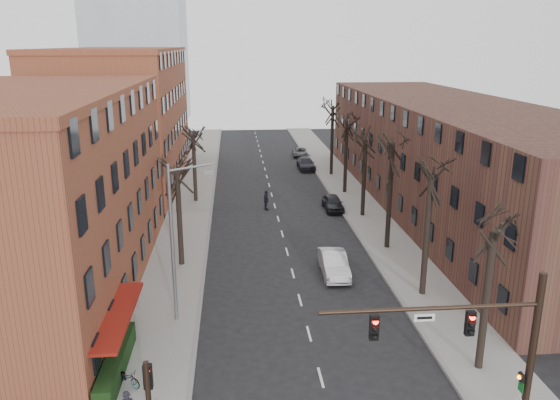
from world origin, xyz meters
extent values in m
cube|color=gray|center=(-8.00, 35.00, 0.07)|extent=(4.00, 90.00, 0.15)
cube|color=gray|center=(8.00, 35.00, 0.07)|extent=(4.00, 90.00, 0.15)
cube|color=brown|center=(-16.00, 15.00, 6.00)|extent=(12.00, 26.00, 12.00)
cube|color=brown|center=(-16.00, 44.00, 7.00)|extent=(12.00, 28.00, 14.00)
cube|color=#4D2F24|center=(16.00, 30.00, 5.00)|extent=(12.00, 50.00, 10.00)
cube|color=maroon|center=(-9.40, 6.00, 0.00)|extent=(1.20, 7.00, 0.15)
cube|color=black|center=(-9.50, 5.00, 0.65)|extent=(0.80, 6.00, 1.00)
cylinder|color=black|center=(7.00, -1.00, 3.60)|extent=(0.28, 0.28, 7.20)
cylinder|color=black|center=(3.00, -1.00, 6.00)|extent=(8.00, 0.16, 0.16)
cube|color=black|center=(4.50, -1.00, 5.35)|extent=(0.32, 0.22, 0.95)
cube|color=black|center=(1.00, -1.00, 5.35)|extent=(0.32, 0.22, 0.95)
cube|color=silver|center=(2.80, -1.00, 5.65)|extent=(0.75, 0.04, 0.28)
cube|color=black|center=(6.72, -1.00, 3.00)|extent=(0.12, 0.30, 0.30)
cube|color=black|center=(-7.00, -0.82, 3.70)|extent=(0.32, 0.22, 0.95)
cylinder|color=slate|center=(-7.20, 10.00, 4.50)|extent=(0.20, 0.20, 9.00)
cylinder|color=slate|center=(-6.10, 10.00, 8.80)|extent=(2.39, 0.12, 0.46)
cube|color=slate|center=(-5.10, 10.00, 8.50)|extent=(0.50, 0.22, 0.14)
imported|color=#BABCC2|center=(2.73, 15.60, 0.77)|extent=(1.73, 4.71, 1.54)
imported|color=black|center=(5.30, 30.24, 0.70)|extent=(1.71, 4.12, 1.40)
imported|color=black|center=(5.06, 47.43, 0.71)|extent=(1.98, 4.87, 1.41)
imported|color=#505157|center=(5.30, 55.34, 0.58)|extent=(2.16, 4.31, 1.17)
imported|color=black|center=(-0.89, 30.70, 0.95)|extent=(0.73, 1.19, 1.90)
imported|color=gray|center=(-8.81, 3.96, 0.56)|extent=(1.57, 1.36, 0.82)
camera|label=1|loc=(-3.79, -17.88, 15.00)|focal=35.00mm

